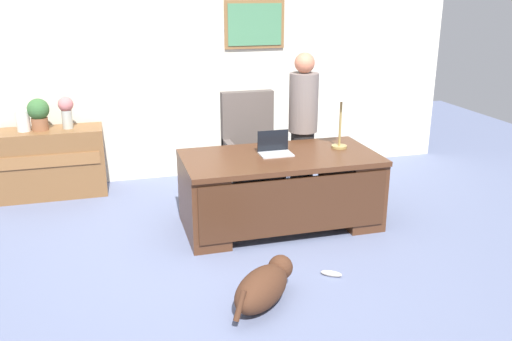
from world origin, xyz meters
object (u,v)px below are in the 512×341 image
at_px(armchair, 251,153).
at_px(desk_lamp, 342,95).
at_px(dog_lying, 264,286).
at_px(vase_with_flowers, 66,110).
at_px(desk, 281,188).
at_px(person_standing, 303,126).
at_px(dog_toy_plush, 331,274).
at_px(vase_empty, 23,121).
at_px(laptop, 275,148).
at_px(potted_plant, 39,113).
at_px(credenza, 48,163).

bearing_deg(armchair, desk_lamp, -45.74).
relative_size(dog_lying, vase_with_flowers, 1.78).
bearing_deg(armchair, desk, -85.49).
relative_size(person_standing, vase_with_flowers, 4.54).
bearing_deg(dog_toy_plush, vase_empty, 134.31).
distance_m(laptop, potted_plant, 2.74).
distance_m(dog_lying, vase_empty, 3.59).
height_order(credenza, dog_lying, credenza).
distance_m(desk, dog_toy_plush, 1.18).
relative_size(vase_empty, dog_toy_plush, 1.30).
distance_m(armchair, laptop, 0.83).
bearing_deg(person_standing, credenza, 162.51).
height_order(vase_with_flowers, potted_plant, vase_with_flowers).
bearing_deg(credenza, armchair, -16.73).
relative_size(potted_plant, dog_toy_plush, 2.01).
xyz_separation_m(person_standing, dog_toy_plush, (-0.39, -1.79, -0.83)).
distance_m(person_standing, laptop, 0.78).
distance_m(person_standing, vase_empty, 3.13).
height_order(person_standing, vase_empty, person_standing).
relative_size(dog_lying, potted_plant, 1.80).
xyz_separation_m(laptop, dog_toy_plush, (0.13, -1.21, -0.77)).
height_order(vase_empty, dog_toy_plush, vase_empty).
height_order(laptop, dog_toy_plush, laptop).
relative_size(armchair, desk_lamp, 1.77).
xyz_separation_m(vase_empty, potted_plant, (0.17, 0.00, 0.08)).
xyz_separation_m(laptop, desk_lamp, (0.71, 0.02, 0.49)).
bearing_deg(dog_lying, desk, 67.05).
height_order(armchair, laptop, armchair).
bearing_deg(dog_toy_plush, potted_plant, 132.36).
distance_m(dog_lying, desk_lamp, 2.25).
height_order(desk_lamp, dog_toy_plush, desk_lamp).
xyz_separation_m(armchair, potted_plant, (-2.28, 0.68, 0.46)).
distance_m(armchair, dog_toy_plush, 2.07).
bearing_deg(credenza, dog_lying, -59.32).
relative_size(armchair, dog_toy_plush, 6.74).
relative_size(armchair, dog_lying, 1.86).
relative_size(vase_with_flowers, dog_toy_plush, 2.04).
relative_size(credenza, vase_empty, 5.47).
height_order(armchair, vase_empty, armchair).
distance_m(credenza, dog_lying, 3.41).
distance_m(credenza, dog_toy_plush, 3.62).
bearing_deg(desk, credenza, 146.04).
height_order(potted_plant, dog_toy_plush, potted_plant).
relative_size(desk_lamp, vase_empty, 2.94).
bearing_deg(person_standing, desk, -125.00).
distance_m(vase_with_flowers, dog_toy_plush, 3.57).
distance_m(desk_lamp, dog_toy_plush, 1.86).
relative_size(dog_lying, laptop, 2.03).
relative_size(credenza, desk_lamp, 1.86).
height_order(laptop, desk_lamp, desk_lamp).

